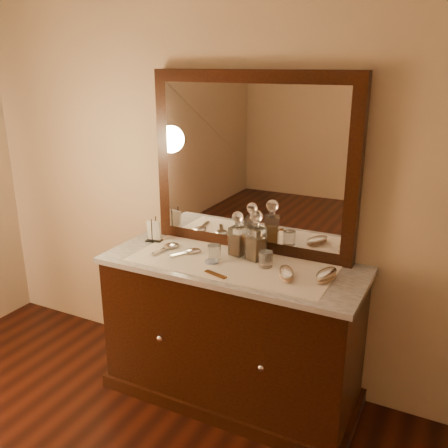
{
  "coord_description": "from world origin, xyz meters",
  "views": [
    {
      "loc": [
        1.07,
        -0.25,
        1.88
      ],
      "look_at": [
        0.0,
        1.85,
        1.1
      ],
      "focal_mm": 39.06,
      "sensor_mm": 36.0,
      "label": 1
    }
  ],
  "objects_px": {
    "dresser_cabinet": "(232,333)",
    "brush_near": "(286,273)",
    "napkin_rack": "(154,232)",
    "decanter_left": "(238,238)",
    "comb": "(216,274)",
    "brush_far": "(326,275)",
    "pin_dish": "(212,262)",
    "hand_mirror_outer": "(169,247)",
    "mirror_frame": "(252,164)",
    "decanter_right": "(256,241)",
    "hand_mirror_inner": "(190,251)"
  },
  "relations": [
    {
      "from": "pin_dish",
      "to": "decanter_left",
      "type": "xyz_separation_m",
      "value": [
        0.07,
        0.17,
        0.09
      ]
    },
    {
      "from": "mirror_frame",
      "to": "brush_far",
      "type": "distance_m",
      "value": 0.74
    },
    {
      "from": "mirror_frame",
      "to": "dresser_cabinet",
      "type": "bearing_deg",
      "value": -90.0
    },
    {
      "from": "mirror_frame",
      "to": "brush_near",
      "type": "relative_size",
      "value": 6.72
    },
    {
      "from": "brush_near",
      "to": "hand_mirror_inner",
      "type": "relative_size",
      "value": 0.9
    },
    {
      "from": "decanter_left",
      "to": "hand_mirror_outer",
      "type": "xyz_separation_m",
      "value": [
        -0.4,
        -0.09,
        -0.09
      ]
    },
    {
      "from": "napkin_rack",
      "to": "hand_mirror_outer",
      "type": "distance_m",
      "value": 0.17
    },
    {
      "from": "brush_near",
      "to": "hand_mirror_outer",
      "type": "height_order",
      "value": "brush_near"
    },
    {
      "from": "decanter_left",
      "to": "comb",
      "type": "bearing_deg",
      "value": -86.22
    },
    {
      "from": "dresser_cabinet",
      "to": "mirror_frame",
      "type": "height_order",
      "value": "mirror_frame"
    },
    {
      "from": "dresser_cabinet",
      "to": "brush_far",
      "type": "height_order",
      "value": "brush_far"
    },
    {
      "from": "dresser_cabinet",
      "to": "napkin_rack",
      "type": "relative_size",
      "value": 9.4
    },
    {
      "from": "napkin_rack",
      "to": "decanter_right",
      "type": "distance_m",
      "value": 0.67
    },
    {
      "from": "mirror_frame",
      "to": "comb",
      "type": "height_order",
      "value": "mirror_frame"
    },
    {
      "from": "dresser_cabinet",
      "to": "brush_near",
      "type": "distance_m",
      "value": 0.58
    },
    {
      "from": "napkin_rack",
      "to": "decanter_left",
      "type": "height_order",
      "value": "decanter_left"
    },
    {
      "from": "decanter_right",
      "to": "hand_mirror_outer",
      "type": "xyz_separation_m",
      "value": [
        -0.52,
        -0.07,
        -0.1
      ]
    },
    {
      "from": "pin_dish",
      "to": "napkin_rack",
      "type": "height_order",
      "value": "napkin_rack"
    },
    {
      "from": "comb",
      "to": "brush_far",
      "type": "distance_m",
      "value": 0.56
    },
    {
      "from": "brush_near",
      "to": "hand_mirror_outer",
      "type": "relative_size",
      "value": 0.8
    },
    {
      "from": "hand_mirror_outer",
      "to": "hand_mirror_inner",
      "type": "bearing_deg",
      "value": -2.52
    },
    {
      "from": "napkin_rack",
      "to": "decanter_left",
      "type": "xyz_separation_m",
      "value": [
        0.55,
        0.02,
        0.04
      ]
    },
    {
      "from": "mirror_frame",
      "to": "brush_far",
      "type": "xyz_separation_m",
      "value": [
        0.52,
        -0.24,
        -0.47
      ]
    },
    {
      "from": "napkin_rack",
      "to": "brush_far",
      "type": "xyz_separation_m",
      "value": [
        1.09,
        -0.08,
        -0.03
      ]
    },
    {
      "from": "brush_far",
      "to": "mirror_frame",
      "type": "bearing_deg",
      "value": 155.21
    },
    {
      "from": "mirror_frame",
      "to": "hand_mirror_inner",
      "type": "distance_m",
      "value": 0.61
    },
    {
      "from": "comb",
      "to": "decanter_right",
      "type": "distance_m",
      "value": 0.32
    },
    {
      "from": "pin_dish",
      "to": "hand_mirror_inner",
      "type": "bearing_deg",
      "value": 158.31
    },
    {
      "from": "hand_mirror_inner",
      "to": "mirror_frame",
      "type": "bearing_deg",
      "value": 41.02
    },
    {
      "from": "napkin_rack",
      "to": "decanter_left",
      "type": "distance_m",
      "value": 0.55
    },
    {
      "from": "comb",
      "to": "brush_far",
      "type": "xyz_separation_m",
      "value": [
        0.52,
        0.2,
        0.02
      ]
    },
    {
      "from": "comb",
      "to": "brush_far",
      "type": "height_order",
      "value": "brush_far"
    },
    {
      "from": "mirror_frame",
      "to": "napkin_rack",
      "type": "bearing_deg",
      "value": -164.34
    },
    {
      "from": "dresser_cabinet",
      "to": "hand_mirror_outer",
      "type": "bearing_deg",
      "value": 177.89
    },
    {
      "from": "brush_near",
      "to": "decanter_left",
      "type": "bearing_deg",
      "value": 154.33
    },
    {
      "from": "comb",
      "to": "napkin_rack",
      "type": "xyz_separation_m",
      "value": [
        -0.57,
        0.28,
        0.05
      ]
    },
    {
      "from": "comb",
      "to": "napkin_rack",
      "type": "bearing_deg",
      "value": 169.33
    },
    {
      "from": "napkin_rack",
      "to": "decanter_left",
      "type": "relative_size",
      "value": 0.59
    },
    {
      "from": "brush_far",
      "to": "hand_mirror_inner",
      "type": "height_order",
      "value": "brush_far"
    },
    {
      "from": "brush_near",
      "to": "dresser_cabinet",
      "type": "bearing_deg",
      "value": 169.43
    },
    {
      "from": "pin_dish",
      "to": "hand_mirror_outer",
      "type": "xyz_separation_m",
      "value": [
        -0.33,
        0.08,
        0.0
      ]
    },
    {
      "from": "pin_dish",
      "to": "brush_near",
      "type": "bearing_deg",
      "value": -0.01
    },
    {
      "from": "dresser_cabinet",
      "to": "decanter_left",
      "type": "bearing_deg",
      "value": 100.43
    },
    {
      "from": "brush_far",
      "to": "decanter_right",
      "type": "bearing_deg",
      "value": 168.79
    },
    {
      "from": "decanter_left",
      "to": "decanter_right",
      "type": "height_order",
      "value": "decanter_right"
    },
    {
      "from": "brush_near",
      "to": "mirror_frame",
      "type": "bearing_deg",
      "value": 137.22
    },
    {
      "from": "pin_dish",
      "to": "hand_mirror_inner",
      "type": "height_order",
      "value": "hand_mirror_inner"
    },
    {
      "from": "pin_dish",
      "to": "comb",
      "type": "distance_m",
      "value": 0.16
    },
    {
      "from": "comb",
      "to": "hand_mirror_outer",
      "type": "distance_m",
      "value": 0.47
    },
    {
      "from": "brush_far",
      "to": "hand_mirror_inner",
      "type": "relative_size",
      "value": 0.94
    }
  ]
}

